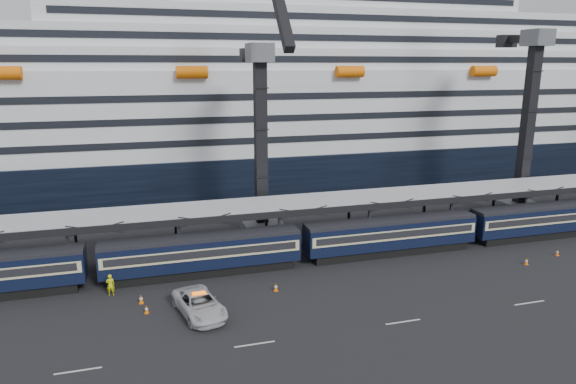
{
  "coord_description": "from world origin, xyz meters",
  "views": [
    {
      "loc": [
        -32.98,
        -36.85,
        19.75
      ],
      "look_at": [
        -19.42,
        10.0,
        7.62
      ],
      "focal_mm": 32.0,
      "sensor_mm": 36.0,
      "label": 1
    }
  ],
  "objects": [
    {
      "name": "crane_dark_near",
      "position": [
        -20.0,
        18.59,
        11.93
      ],
      "size": [
        4.5,
        17.75,
        35.08
      ],
      "color": "#45474C",
      "rests_on": "ground"
    },
    {
      "name": "traffic_cone_b",
      "position": [
        -33.44,
        3.16,
        0.35
      ],
      "size": [
        0.36,
        0.36,
        0.71
      ],
      "color": "orange",
      "rests_on": "ground"
    },
    {
      "name": "ground",
      "position": [
        0.0,
        0.0,
        0.0
      ],
      "size": [
        260.0,
        260.0,
        0.0
      ],
      "primitive_type": "plane",
      "color": "black",
      "rests_on": "ground"
    },
    {
      "name": "traffic_cone_d",
      "position": [
        3.88,
        3.31,
        0.36
      ],
      "size": [
        0.37,
        0.37,
        0.73
      ],
      "color": "orange",
      "rests_on": "ground"
    },
    {
      "name": "traffic_cone_a",
      "position": [
        -33.85,
        5.15,
        0.4
      ],
      "size": [
        0.4,
        0.4,
        0.8
      ],
      "color": "orange",
      "rests_on": "ground"
    },
    {
      "name": "pickup_truck",
      "position": [
        -29.29,
        1.72,
        0.91
      ],
      "size": [
        4.4,
        7.03,
        1.81
      ],
      "primitive_type": "imported",
      "rotation": [
        0.0,
        0.0,
        0.23
      ],
      "color": "#B6B9BE",
      "rests_on": "ground"
    },
    {
      "name": "cruise_ship",
      "position": [
        -1.08,
        45.99,
        12.34
      ],
      "size": [
        214.09,
        28.84,
        34.0
      ],
      "color": "black",
      "rests_on": "ground"
    },
    {
      "name": "crane_dark_mid",
      "position": [
        15.0,
        17.59,
        13.36
      ],
      "size": [
        4.5,
        18.24,
        39.64
      ],
      "color": "#45474C",
      "rests_on": "ground"
    },
    {
      "name": "traffic_cone_c",
      "position": [
        -22.19,
        4.35,
        0.37
      ],
      "size": [
        0.38,
        0.38,
        0.76
      ],
      "color": "orange",
      "rests_on": "ground"
    },
    {
      "name": "canopy",
      "position": [
        0.0,
        14.0,
        5.25
      ],
      "size": [
        130.0,
        6.25,
        5.53
      ],
      "color": "#919398",
      "rests_on": "ground"
    },
    {
      "name": "traffic_cone_e",
      "position": [
        8.85,
        4.51,
        0.35
      ],
      "size": [
        0.35,
        0.35,
        0.7
      ],
      "color": "orange",
      "rests_on": "ground"
    },
    {
      "name": "train",
      "position": [
        -4.65,
        10.0,
        2.2
      ],
      "size": [
        133.05,
        3.0,
        4.05
      ],
      "color": "black",
      "rests_on": "ground"
    },
    {
      "name": "worker",
      "position": [
        -36.38,
        7.5,
        0.99
      ],
      "size": [
        0.72,
        0.48,
        1.98
      ],
      "primitive_type": "imported",
      "rotation": [
        0.0,
        0.0,
        3.15
      ],
      "color": "#CDD90B",
      "rests_on": "ground"
    }
  ]
}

